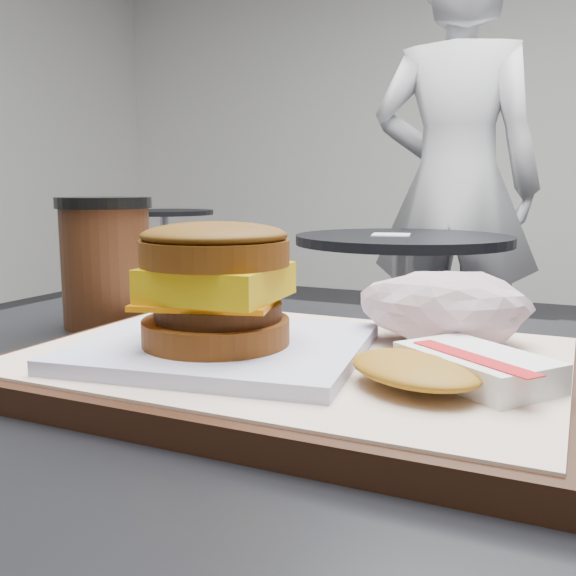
# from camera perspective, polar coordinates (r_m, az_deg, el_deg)

# --- Properties ---
(serving_tray) EXTENTS (0.38, 0.28, 0.02)m
(serving_tray) POSITION_cam_1_polar(r_m,az_deg,el_deg) (0.46, 0.52, -6.96)
(serving_tray) COLOR black
(serving_tray) RESTS_ON customer_table
(breakfast_sandwich) EXTENTS (0.21, 0.20, 0.09)m
(breakfast_sandwich) POSITION_cam_1_polar(r_m,az_deg,el_deg) (0.44, -6.22, -1.07)
(breakfast_sandwich) COLOR white
(breakfast_sandwich) RESTS_ON serving_tray
(hash_brown) EXTENTS (0.14, 0.13, 0.02)m
(hash_brown) POSITION_cam_1_polar(r_m,az_deg,el_deg) (0.39, 14.12, -6.90)
(hash_brown) COLOR white
(hash_brown) RESTS_ON serving_tray
(crumpled_wrapper) EXTENTS (0.12, 0.10, 0.05)m
(crumpled_wrapper) POSITION_cam_1_polar(r_m,az_deg,el_deg) (0.49, 13.71, -1.66)
(crumpled_wrapper) COLOR silver
(crumpled_wrapper) RESTS_ON serving_tray
(coffee_cup) EXTENTS (0.09, 0.09, 0.13)m
(coffee_cup) POSITION_cam_1_polar(r_m,az_deg,el_deg) (0.65, -15.88, 2.53)
(coffee_cup) COLOR #3F1E0F
(coffee_cup) RESTS_ON customer_table
(neighbor_table) EXTENTS (0.70, 0.70, 0.75)m
(neighbor_table) POSITION_cam_1_polar(r_m,az_deg,el_deg) (2.15, 10.06, -0.68)
(neighbor_table) COLOR black
(neighbor_table) RESTS_ON ground
(napkin) EXTENTS (0.14, 0.14, 0.00)m
(napkin) POSITION_cam_1_polar(r_m,az_deg,el_deg) (2.11, 9.16, 4.70)
(napkin) COLOR silver
(napkin) RESTS_ON neighbor_table
(patron) EXTENTS (0.68, 0.46, 1.81)m
(patron) POSITION_cam_1_polar(r_m,az_deg,el_deg) (2.65, 14.59, 8.65)
(patron) COLOR silver
(patron) RESTS_ON ground
(bg_table_mid) EXTENTS (0.66, 0.66, 0.75)m
(bg_table_mid) POSITION_cam_1_polar(r_m,az_deg,el_deg) (4.44, -10.88, 4.39)
(bg_table_mid) COLOR black
(bg_table_mid) RESTS_ON ground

